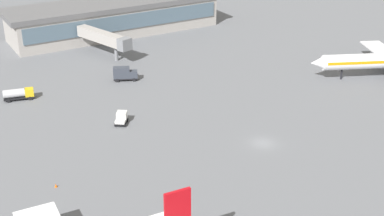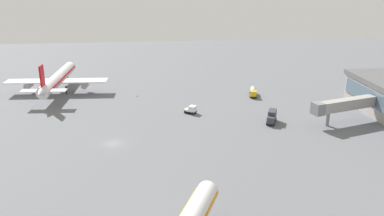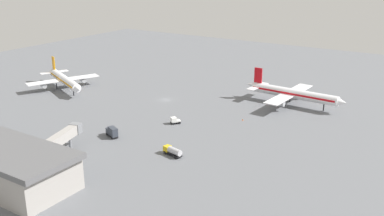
{
  "view_description": "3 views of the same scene",
  "coord_description": "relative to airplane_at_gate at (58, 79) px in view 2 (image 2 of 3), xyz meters",
  "views": [
    {
      "loc": [
        54.24,
        66.73,
        46.57
      ],
      "look_at": [
        9.71,
        -9.06,
        5.75
      ],
      "focal_mm": 49.55,
      "sensor_mm": 36.0,
      "label": 1
    },
    {
      "loc": [
        -88.18,
        -8.77,
        38.5
      ],
      "look_at": [
        8.49,
        -19.61,
        5.22
      ],
      "focal_mm": 37.62,
      "sensor_mm": 36.0,
      "label": 2
    },
    {
      "loc": [
        100.94,
        -136.74,
        52.56
      ],
      "look_at": [
        18.53,
        -8.99,
        2.33
      ],
      "focal_mm": 41.45,
      "sensor_mm": 36.0,
      "label": 3
    }
  ],
  "objects": [
    {
      "name": "safety_cone_near_gate",
      "position": [
        -8.01,
        -26.19,
        -4.27
      ],
      "size": [
        0.44,
        0.44,
        0.6
      ],
      "primitive_type": "cone",
      "color": "#EA590C",
      "rests_on": "ground"
    },
    {
      "name": "fuel_truck",
      "position": [
        -11.54,
        -63.55,
        -3.18
      ],
      "size": [
        6.57,
        3.32,
        2.5
      ],
      "rotation": [
        0.0,
        0.0,
        2.91
      ],
      "color": "black",
      "rests_on": "ground"
    },
    {
      "name": "airplane_at_gate",
      "position": [
        0.0,
        0.0,
        0.0
      ],
      "size": [
        41.29,
        33.15,
        12.56
      ],
      "rotation": [
        0.0,
        0.0,
        6.22
      ],
      "color": "white",
      "rests_on": "ground"
    },
    {
      "name": "catering_truck",
      "position": [
        -35.8,
        -62.25,
        -2.87
      ],
      "size": [
        5.89,
        4.02,
        3.3
      ],
      "rotation": [
        0.0,
        0.0,
        2.72
      ],
      "color": "black",
      "rests_on": "ground"
    },
    {
      "name": "ground",
      "position": [
        -45.04,
        -21.15,
        -4.57
      ],
      "size": [
        288.0,
        288.0,
        0.0
      ],
      "primitive_type": "plane",
      "color": "slate"
    },
    {
      "name": "jet_bridge",
      "position": [
        -38.34,
        -80.31,
        0.57
      ],
      "size": [
        8.24,
        19.4,
        6.74
      ],
      "rotation": [
        0.0,
        0.0,
        1.86
      ],
      "color": "#9E9993",
      "rests_on": "ground"
    },
    {
      "name": "baggage_tug",
      "position": [
        -26.08,
        -41.74,
        -3.41
      ],
      "size": [
        3.57,
        3.75,
        2.3
      ],
      "rotation": [
        0.0,
        0.0,
        4.09
      ],
      "color": "black",
      "rests_on": "ground"
    }
  ]
}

